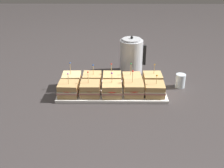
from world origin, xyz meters
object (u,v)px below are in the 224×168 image
(sandwich_back_far_left, at_px, (72,80))
(sandwich_back_far_right, at_px, (153,80))
(sandwich_back_right, at_px, (132,80))
(kettle_steel, at_px, (131,56))
(serving_platter, at_px, (112,91))
(sandwich_front_far_right, at_px, (155,89))
(sandwich_back_left, at_px, (92,80))
(sandwich_back_center, at_px, (112,80))
(sandwich_front_right, at_px, (134,89))
(drinking_glass, at_px, (180,81))
(sandwich_front_center, at_px, (112,89))
(sandwich_front_left, at_px, (90,89))
(sandwich_front_far_left, at_px, (68,89))

(sandwich_back_far_left, height_order, sandwich_back_far_right, sandwich_back_far_left)
(sandwich_back_right, bearing_deg, kettle_steel, 88.27)
(serving_platter, height_order, sandwich_front_far_right, sandwich_front_far_right)
(sandwich_back_left, relative_size, sandwich_back_far_right, 1.01)
(sandwich_back_center, height_order, kettle_steel, kettle_steel)
(sandwich_front_right, xyz_separation_m, kettle_steel, (0.00, 0.38, 0.07))
(drinking_glass, bearing_deg, sandwich_back_far_left, -178.32)
(sandwich_back_right, height_order, kettle_steel, kettle_steel)
(serving_platter, bearing_deg, sandwich_back_left, 152.74)
(serving_platter, height_order, sandwich_front_center, sandwich_front_center)
(sandwich_front_right, bearing_deg, sandwich_back_center, 136.25)
(serving_platter, bearing_deg, sandwich_front_center, -90.65)
(sandwich_front_left, xyz_separation_m, sandwich_back_right, (0.26, 0.13, -0.00))
(sandwich_back_far_left, bearing_deg, drinking_glass, 1.68)
(sandwich_back_far_left, distance_m, kettle_steel, 0.47)
(sandwich_back_center, bearing_deg, serving_platter, -89.51)
(sandwich_front_far_left, distance_m, sandwich_front_right, 0.39)
(sandwich_front_far_left, bearing_deg, sandwich_back_right, 18.40)
(sandwich_back_far_left, relative_size, drinking_glass, 1.80)
(sandwich_front_far_right, bearing_deg, drinking_glass, 38.09)
(sandwich_back_right, bearing_deg, sandwich_back_left, 179.15)
(sandwich_back_center, distance_m, sandwich_back_far_right, 0.26)
(sandwich_front_left, bearing_deg, sandwich_back_far_right, 18.57)
(sandwich_front_far_right, xyz_separation_m, sandwich_back_right, (-0.13, 0.12, 0.00))
(sandwich_back_center, height_order, sandwich_back_right, sandwich_back_right)
(sandwich_front_right, bearing_deg, drinking_glass, 25.01)
(sandwich_front_far_right, height_order, sandwich_back_far_right, sandwich_back_far_right)
(sandwich_front_left, bearing_deg, sandwich_back_center, 44.69)
(sandwich_front_right, bearing_deg, kettle_steel, 89.40)
(sandwich_back_center, distance_m, drinking_glass, 0.44)
(sandwich_front_right, height_order, sandwich_back_far_left, sandwich_back_far_left)
(sandwich_back_far_left, xyz_separation_m, kettle_steel, (0.39, 0.26, 0.07))
(sandwich_front_center, height_order, sandwich_front_far_right, sandwich_front_center)
(sandwich_back_left, height_order, sandwich_back_center, sandwich_back_center)
(sandwich_front_left, xyz_separation_m, sandwich_back_center, (0.13, 0.13, 0.00))
(sandwich_front_center, distance_m, sandwich_back_left, 0.18)
(sandwich_back_far_right, distance_m, drinking_glass, 0.18)
(sandwich_front_right, bearing_deg, sandwich_front_left, -179.37)
(sandwich_front_far_right, distance_m, sandwich_back_left, 0.40)
(sandwich_front_left, bearing_deg, serving_platter, 26.36)
(sandwich_front_center, bearing_deg, kettle_steel, 70.80)
(sandwich_front_left, height_order, sandwich_front_far_right, sandwich_front_left)
(sandwich_front_center, xyz_separation_m, sandwich_back_left, (-0.13, 0.13, -0.00))
(sandwich_back_far_right, bearing_deg, kettle_steel, 115.81)
(kettle_steel, bearing_deg, sandwich_back_left, -135.63)
(sandwich_front_right, xyz_separation_m, sandwich_back_far_right, (0.13, 0.13, -0.00))
(sandwich_front_far_left, bearing_deg, kettle_steel, 44.54)
(sandwich_front_right, xyz_separation_m, sandwich_front_far_right, (0.12, -0.00, -0.00))
(sandwich_front_right, relative_size, sandwich_back_right, 1.01)
(sandwich_back_far_left, distance_m, sandwich_back_far_right, 0.52)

